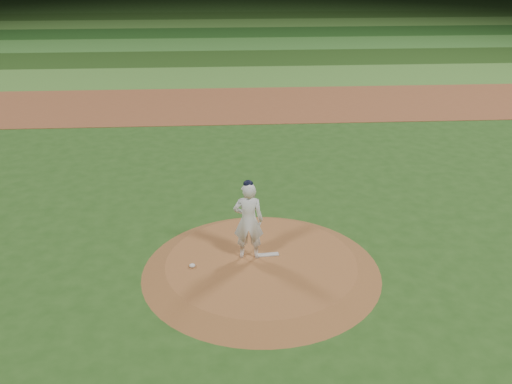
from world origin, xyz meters
The scene contains 12 objects.
ground centered at (0.00, 0.00, 0.00)m, with size 120.00×120.00×0.00m, color #264D19.
infield_dirt_band centered at (0.00, 14.00, 0.01)m, with size 70.00×6.00×0.02m, color brown.
outfield_stripe_0 centered at (0.00, 19.50, 0.01)m, with size 70.00×5.00×0.02m, color #447B2C.
outfield_stripe_1 centered at (0.00, 24.50, 0.01)m, with size 70.00×5.00×0.02m, color #1F3F14.
outfield_stripe_2 centered at (0.00, 29.50, 0.01)m, with size 70.00×5.00×0.02m, color #357129.
outfield_stripe_3 centered at (0.00, 34.50, 0.01)m, with size 70.00×5.00×0.02m, color #1A4315.
outfield_stripe_4 centered at (0.00, 39.50, 0.01)m, with size 70.00×5.00×0.02m, color #3E7029.
outfield_stripe_5 centered at (0.00, 44.50, 0.01)m, with size 70.00×5.00×0.02m, color #214416.
pitchers_mound centered at (0.00, 0.00, 0.12)m, with size 5.50×5.50×0.25m, color brown.
pitching_rubber centered at (0.16, 0.28, 0.26)m, with size 0.54×0.13×0.03m, color beige.
rosin_bag centered at (-1.58, -0.13, 0.29)m, with size 0.14×0.14×0.08m, color silver.
pitcher_on_mound centered at (-0.28, 0.24, 1.20)m, with size 0.72×0.50×1.94m.
Camera 1 is at (-0.81, -11.22, 7.15)m, focal length 40.00 mm.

